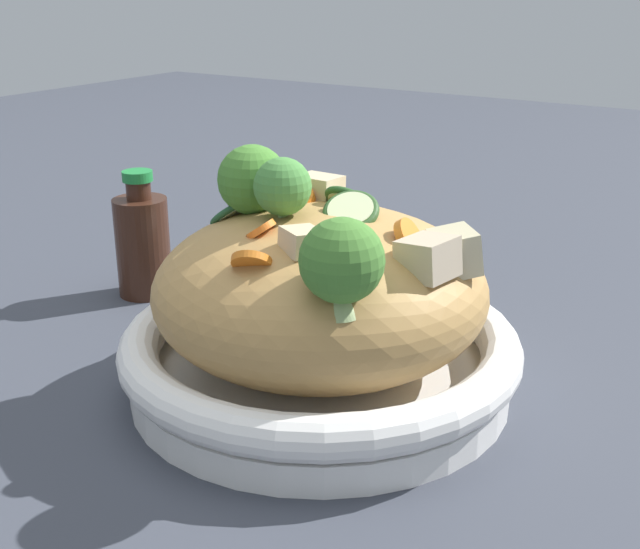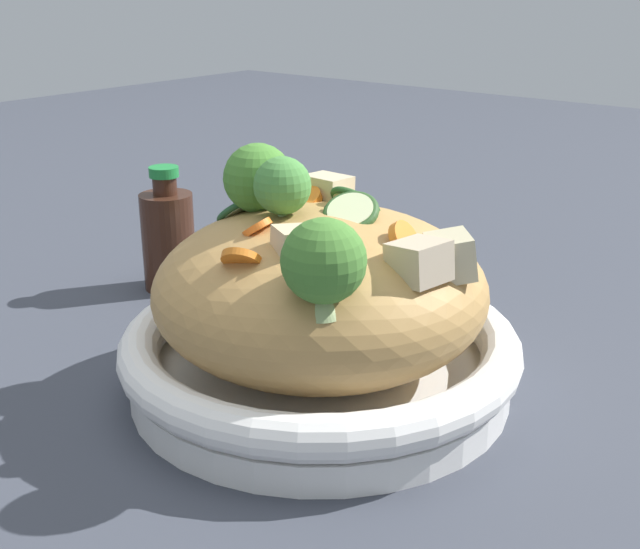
# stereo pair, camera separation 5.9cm
# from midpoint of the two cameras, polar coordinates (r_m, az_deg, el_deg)

# --- Properties ---
(ground_plane) EXTENTS (3.00, 3.00, 0.00)m
(ground_plane) POSITION_cam_midpoint_polar(r_m,az_deg,el_deg) (0.62, -2.71, -7.95)
(ground_plane) COLOR #383C47
(serving_bowl) EXTENTS (0.30, 0.30, 0.05)m
(serving_bowl) POSITION_cam_midpoint_polar(r_m,az_deg,el_deg) (0.61, -2.76, -5.73)
(serving_bowl) COLOR white
(serving_bowl) RESTS_ON ground_plane
(noodle_heap) EXTENTS (0.24, 0.24, 0.12)m
(noodle_heap) POSITION_cam_midpoint_polar(r_m,az_deg,el_deg) (0.59, -2.84, -1.09)
(noodle_heap) COLOR #B28649
(noodle_heap) RESTS_ON serving_bowl
(broccoli_florets) EXTENTS (0.14, 0.19, 0.08)m
(broccoli_florets) POSITION_cam_midpoint_polar(r_m,az_deg,el_deg) (0.54, -5.16, 4.32)
(broccoli_florets) COLOR #9BBE72
(broccoli_florets) RESTS_ON serving_bowl
(carrot_coins) EXTENTS (0.14, 0.14, 0.03)m
(carrot_coins) POSITION_cam_midpoint_polar(r_m,az_deg,el_deg) (0.57, -3.59, 3.43)
(carrot_coins) COLOR orange
(carrot_coins) RESTS_ON serving_bowl
(zucchini_slices) EXTENTS (0.08, 0.14, 0.04)m
(zucchini_slices) POSITION_cam_midpoint_polar(r_m,az_deg,el_deg) (0.60, -3.39, 4.62)
(zucchini_slices) COLOR beige
(zucchini_slices) RESTS_ON serving_bowl
(chicken_chunks) EXTENTS (0.14, 0.17, 0.04)m
(chicken_chunks) POSITION_cam_midpoint_polar(r_m,az_deg,el_deg) (0.56, 1.69, 2.84)
(chicken_chunks) COLOR #D0B98E
(chicken_chunks) RESTS_ON serving_bowl
(soy_sauce_bottle) EXTENTS (0.05, 0.05, 0.12)m
(soy_sauce_bottle) POSITION_cam_midpoint_polar(r_m,az_deg,el_deg) (0.81, -14.33, 2.11)
(soy_sauce_bottle) COLOR #381E14
(soy_sauce_bottle) RESTS_ON ground_plane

